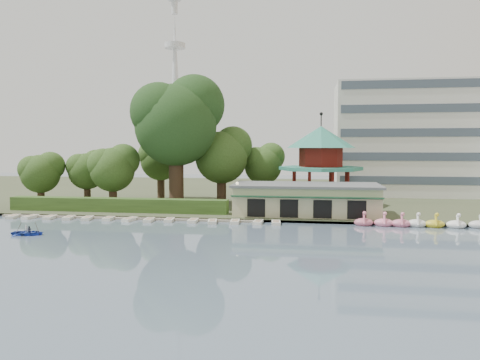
% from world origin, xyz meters
% --- Properties ---
extents(ground_plane, '(220.00, 220.00, 0.00)m').
position_xyz_m(ground_plane, '(0.00, 0.00, 0.00)').
color(ground_plane, slate).
rests_on(ground_plane, ground).
extents(shore, '(220.00, 70.00, 0.40)m').
position_xyz_m(shore, '(0.00, 52.00, 0.20)').
color(shore, '#424930').
rests_on(shore, ground).
extents(embankment, '(220.00, 0.60, 0.30)m').
position_xyz_m(embankment, '(0.00, 17.30, 0.15)').
color(embankment, gray).
rests_on(embankment, ground).
extents(dock, '(34.00, 1.60, 0.24)m').
position_xyz_m(dock, '(-12.00, 17.20, 0.12)').
color(dock, gray).
rests_on(dock, ground).
extents(boathouse, '(18.60, 9.39, 3.90)m').
position_xyz_m(boathouse, '(10.00, 21.97, 2.37)').
color(boathouse, '#BBB78D').
rests_on(boathouse, shore).
extents(pavilion, '(12.40, 12.40, 13.50)m').
position_xyz_m(pavilion, '(12.00, 32.00, 7.48)').
color(pavilion, '#BBB78D').
rests_on(pavilion, shore).
extents(office_building, '(38.00, 18.00, 20.00)m').
position_xyz_m(office_building, '(32.67, 49.00, 9.73)').
color(office_building, silver).
rests_on(office_building, shore).
extents(broadcast_tower, '(8.00, 8.00, 96.00)m').
position_xyz_m(broadcast_tower, '(-42.00, 140.00, 33.98)').
color(broadcast_tower, silver).
rests_on(broadcast_tower, ground).
extents(hedge, '(30.00, 2.00, 1.80)m').
position_xyz_m(hedge, '(-15.00, 20.50, 1.30)').
color(hedge, '#34531F').
rests_on(hedge, shore).
extents(lamp_post, '(0.36, 0.36, 4.28)m').
position_xyz_m(lamp_post, '(1.50, 19.00, 3.34)').
color(lamp_post, black).
rests_on(lamp_post, shore).
extents(big_tree, '(13.15, 12.25, 19.33)m').
position_xyz_m(big_tree, '(-8.84, 28.19, 13.19)').
color(big_tree, '#3A281C').
rests_on(big_tree, shore).
extents(small_trees, '(39.50, 16.71, 11.82)m').
position_xyz_m(small_trees, '(-11.94, 31.58, 6.82)').
color(small_trees, '#3A281C').
rests_on(small_trees, shore).
extents(swan_boats, '(17.04, 2.11, 1.92)m').
position_xyz_m(swan_boats, '(23.85, 16.52, 0.40)').
color(swan_boats, '#D26B80').
rests_on(swan_boats, ground).
extents(moored_rowboats, '(34.81, 2.78, 0.36)m').
position_xyz_m(moored_rowboats, '(-10.14, 15.81, 0.18)').
color(moored_rowboats, white).
rests_on(moored_rowboats, ground).
extents(rowboat_with_passengers, '(4.86, 3.69, 2.01)m').
position_xyz_m(rowboat_with_passengers, '(-18.20, 5.41, 0.47)').
color(rowboat_with_passengers, '#2B49B1').
rests_on(rowboat_with_passengers, ground).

